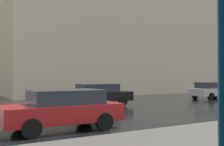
# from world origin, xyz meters

# --- Properties ---
(car_red) EXTENTS (1.85, 4.10, 1.41)m
(car_red) POSITION_xyz_m (-1.00, -6.09, 0.76)
(car_red) COLOR maroon
(car_red) RESTS_ON ground_plane
(car_silver) EXTENTS (1.85, 4.10, 1.41)m
(car_silver) POSITION_xyz_m (5.50, -21.76, 0.76)
(car_silver) COLOR #B7B7BC
(car_silver) RESTS_ON ground_plane
(car_black) EXTENTS (1.85, 4.10, 1.41)m
(car_black) POSITION_xyz_m (5.50, -10.93, 0.76)
(car_black) COLOR black
(car_black) RESTS_ON ground_plane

